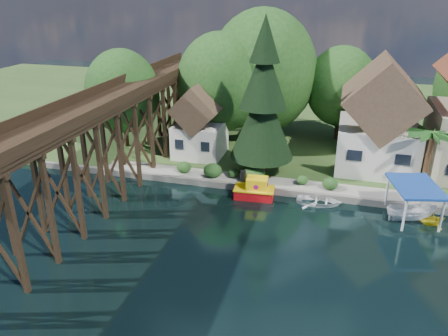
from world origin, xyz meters
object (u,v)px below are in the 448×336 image
at_px(tugboat, 255,190).
at_px(house_left, 379,122).
at_px(trestle_bridge, 112,134).
at_px(shed, 200,125).
at_px(boat_yellow, 433,218).
at_px(boat_white_a, 319,200).
at_px(conifer, 263,102).
at_px(palm_tree, 432,136).
at_px(boat_canopy, 412,206).

bearing_deg(tugboat, house_left, 41.38).
bearing_deg(trestle_bridge, shed, 61.81).
bearing_deg(boat_yellow, boat_white_a, 56.40).
xyz_separation_m(conifer, tugboat, (0.30, -4.27, -6.88)).
distance_m(palm_tree, boat_canopy, 7.10).
xyz_separation_m(trestle_bridge, palm_tree, (27.08, 6.47, 0.16)).
relative_size(tugboat, boat_yellow, 1.68).
bearing_deg(tugboat, conifer, 94.07).
height_order(boat_white_a, boat_yellow, boat_yellow).
bearing_deg(palm_tree, boat_yellow, -89.36).
distance_m(house_left, palm_tree, 5.98).
xyz_separation_m(shed, palm_tree, (22.08, -2.86, 1.68)).
relative_size(palm_tree, boat_white_a, 1.49).
bearing_deg(trestle_bridge, house_left, 25.21).
distance_m(trestle_bridge, tugboat, 13.52).
bearing_deg(palm_tree, trestle_bridge, -166.56).
distance_m(shed, palm_tree, 22.33).
xyz_separation_m(boat_canopy, boat_yellow, (1.64, -0.21, -0.78)).
bearing_deg(house_left, boat_canopy, -75.82).
bearing_deg(house_left, boat_yellow, -67.71).
height_order(trestle_bridge, conifer, conifer).
bearing_deg(shed, trestle_bridge, -118.19).
bearing_deg(boat_white_a, boat_canopy, -98.77).
distance_m(conifer, boat_white_a, 10.19).
bearing_deg(palm_tree, boat_canopy, -105.89).
height_order(shed, boat_canopy, shed).
relative_size(conifer, tugboat, 4.06).
bearing_deg(tugboat, trestle_bridge, -172.44).
bearing_deg(boat_yellow, tugboat, 60.19).
xyz_separation_m(house_left, shed, (-18.00, -1.50, -1.31)).
distance_m(trestle_bridge, boat_canopy, 25.83).
distance_m(shed, boat_white_a, 15.55).
height_order(conifer, palm_tree, conifer).
distance_m(palm_tree, boat_white_a, 11.19).
bearing_deg(shed, tugboat, -45.16).
distance_m(shed, tugboat, 11.22).
bearing_deg(boat_white_a, trestle_bridge, 94.79).
height_order(palm_tree, boat_white_a, palm_tree).
bearing_deg(conifer, house_left, 24.56).
distance_m(conifer, boat_yellow, 17.24).
distance_m(boat_white_a, boat_yellow, 8.99).
distance_m(boat_canopy, boat_yellow, 1.83).
bearing_deg(palm_tree, tugboat, -161.66).
height_order(shed, boat_white_a, shed).
bearing_deg(boat_canopy, tugboat, 176.70).
bearing_deg(boat_yellow, house_left, -3.79).
bearing_deg(trestle_bridge, tugboat, 7.56).
distance_m(house_left, boat_white_a, 11.18).
xyz_separation_m(conifer, boat_yellow, (14.84, -5.22, -7.07)).
bearing_deg(shed, palm_tree, -7.37).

